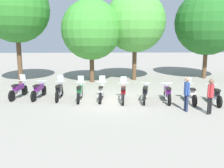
# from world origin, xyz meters

# --- Properties ---
(ground_plane) EXTENTS (80.00, 80.00, 0.00)m
(ground_plane) POSITION_xyz_m (0.00, 0.00, 0.00)
(ground_plane) COLOR gray
(motorcycle_0) EXTENTS (0.71, 2.18, 1.37)m
(motorcycle_0) POSITION_xyz_m (-5.67, 0.86, 0.52)
(motorcycle_0) COLOR black
(motorcycle_0) RESTS_ON ground_plane
(motorcycle_1) EXTENTS (0.69, 2.18, 0.99)m
(motorcycle_1) POSITION_xyz_m (-4.41, 0.72, 0.50)
(motorcycle_1) COLOR black
(motorcycle_1) RESTS_ON ground_plane
(motorcycle_2) EXTENTS (0.62, 2.19, 1.37)m
(motorcycle_2) POSITION_xyz_m (-3.16, 0.53, 0.52)
(motorcycle_2) COLOR black
(motorcycle_2) RESTS_ON ground_plane
(motorcycle_3) EXTENTS (0.62, 2.19, 1.37)m
(motorcycle_3) POSITION_xyz_m (-1.89, 0.19, 0.52)
(motorcycle_3) COLOR black
(motorcycle_3) RESTS_ON ground_plane
(motorcycle_4) EXTENTS (0.62, 2.19, 1.37)m
(motorcycle_4) POSITION_xyz_m (-0.63, 0.20, 0.52)
(motorcycle_4) COLOR black
(motorcycle_4) RESTS_ON ground_plane
(motorcycle_5) EXTENTS (0.62, 2.19, 1.37)m
(motorcycle_5) POSITION_xyz_m (0.63, -0.15, 0.52)
(motorcycle_5) COLOR black
(motorcycle_5) RESTS_ON ground_plane
(motorcycle_6) EXTENTS (0.76, 2.16, 0.99)m
(motorcycle_6) POSITION_xyz_m (1.90, -0.18, 0.50)
(motorcycle_6) COLOR black
(motorcycle_6) RESTS_ON ground_plane
(motorcycle_7) EXTENTS (0.62, 2.19, 0.99)m
(motorcycle_7) POSITION_xyz_m (3.15, -0.27, 0.50)
(motorcycle_7) COLOR black
(motorcycle_7) RESTS_ON ground_plane
(motorcycle_8) EXTENTS (0.62, 2.19, 1.37)m
(motorcycle_8) POSITION_xyz_m (4.41, -0.50, 0.52)
(motorcycle_8) COLOR black
(motorcycle_8) RESTS_ON ground_plane
(motorcycle_9) EXTENTS (0.62, 2.19, 0.99)m
(motorcycle_9) POSITION_xyz_m (5.68, -0.77, 0.50)
(motorcycle_9) COLOR black
(motorcycle_9) RESTS_ON ground_plane
(person_0) EXTENTS (0.38, 0.31, 1.73)m
(person_0) POSITION_xyz_m (4.62, -2.67, 1.02)
(person_0) COLOR black
(person_0) RESTS_ON ground_plane
(person_1) EXTENTS (0.28, 0.41, 1.75)m
(person_1) POSITION_xyz_m (3.63, -2.19, 1.03)
(person_1) COLOR #232D4C
(person_1) RESTS_ON ground_plane
(tree_0) EXTENTS (5.01, 5.01, 8.18)m
(tree_0) POSITION_xyz_m (-7.06, 5.58, 5.66)
(tree_0) COLOR brown
(tree_0) RESTS_ON ground_plane
(tree_1) EXTENTS (4.73, 4.73, 6.54)m
(tree_1) POSITION_xyz_m (-1.46, 6.02, 4.17)
(tree_1) COLOR brown
(tree_1) RESTS_ON ground_plane
(tree_2) EXTENTS (5.00, 5.00, 7.34)m
(tree_2) POSITION_xyz_m (2.09, 6.91, 4.83)
(tree_2) COLOR brown
(tree_2) RESTS_ON ground_plane
(tree_3) EXTENTS (5.53, 5.53, 7.57)m
(tree_3) POSITION_xyz_m (8.37, 7.54, 4.80)
(tree_3) COLOR brown
(tree_3) RESTS_ON ground_plane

